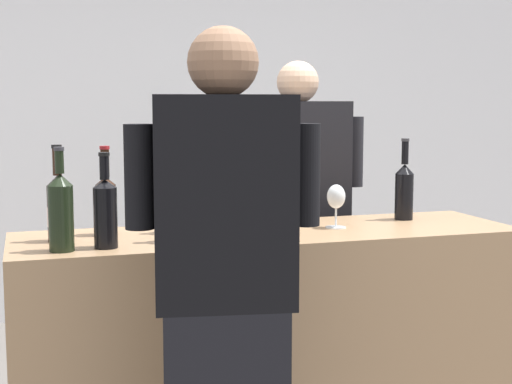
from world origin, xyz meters
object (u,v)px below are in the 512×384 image
wine_glass (336,199)px  wine_bottle_2 (181,205)px  wine_bottle_5 (61,210)px  wine_bottle_3 (58,207)px  wine_bottle_0 (105,211)px  wine_bottle_1 (106,204)px  wine_bottle_6 (248,203)px  potted_shrub (280,243)px  person_guest (224,333)px  wine_bottle_7 (184,198)px  wine_bottle_4 (404,189)px  person_server (297,248)px

wine_glass → wine_bottle_2: bearing=-170.5°
wine_bottle_5 → wine_bottle_3: bearing=90.0°
wine_bottle_3 → wine_glass: 1.03m
wine_bottle_0 → wine_bottle_1: wine_bottle_1 is taller
wine_bottle_6 → potted_shrub: size_ratio=0.27×
wine_bottle_3 → wine_glass: wine_bottle_3 is taller
wine_bottle_0 → wine_bottle_3: (-0.14, 0.17, -0.01)m
wine_bottle_2 → wine_bottle_6: (0.23, -0.04, 0.00)m
wine_bottle_3 → potted_shrub: size_ratio=0.27×
wine_bottle_6 → wine_glass: wine_bottle_6 is taller
wine_bottle_2 → potted_shrub: bearing=59.4°
wine_bottle_2 → person_guest: 0.59m
potted_shrub → wine_bottle_5: bearing=-129.9°
wine_bottle_1 → wine_bottle_7: (0.28, -0.04, 0.02)m
wine_bottle_5 → wine_bottle_4: bearing=10.8°
wine_bottle_7 → person_server: (0.63, 0.51, -0.32)m
wine_bottle_1 → wine_bottle_6: 0.52m
potted_shrub → wine_bottle_6: bearing=-113.1°
wine_bottle_5 → person_guest: person_guest is taller
wine_bottle_0 → wine_bottle_4: bearing=11.4°
wine_bottle_4 → person_guest: (-0.96, -0.72, -0.30)m
wine_bottle_1 → wine_bottle_7: 0.28m
wine_bottle_3 → wine_glass: bearing=-1.6°
wine_bottle_7 → potted_shrub: 1.60m
wine_bottle_7 → person_server: size_ratio=0.21×
wine_bottle_2 → wine_bottle_7: size_ratio=1.00×
wine_bottle_7 → wine_bottle_2: bearing=-105.3°
wine_bottle_5 → wine_bottle_6: (0.63, 0.01, -0.00)m
wine_bottle_1 → wine_bottle_3: 0.19m
wine_bottle_0 → wine_glass: bearing=9.0°
wine_bottle_7 → potted_shrub: size_ratio=0.28×
wine_bottle_3 → wine_bottle_5: bearing=-90.0°
wine_bottle_4 → wine_bottle_5: 1.40m
wine_bottle_0 → wine_glass: size_ratio=1.89×
wine_bottle_4 → potted_shrub: 1.34m
wine_bottle_4 → potted_shrub: wine_bottle_4 is taller
wine_bottle_0 → wine_bottle_5: bearing=-174.4°
wine_bottle_4 → wine_bottle_6: bearing=-161.4°
wine_bottle_3 → person_server: (1.08, 0.55, -0.31)m
wine_bottle_3 → person_guest: size_ratio=0.20×
wine_bottle_6 → person_server: size_ratio=0.20×
person_server → wine_bottle_4: bearing=-57.8°
person_server → potted_shrub: bearing=76.4°
potted_shrub → wine_bottle_4: bearing=-85.3°
wine_bottle_0 → wine_bottle_1: bearing=83.7°
wine_bottle_0 → wine_bottle_3: bearing=130.1°
wine_bottle_6 → person_guest: (-0.21, -0.47, -0.30)m
wine_bottle_3 → wine_bottle_1: bearing=25.0°
wine_bottle_3 → wine_bottle_4: bearing=3.3°
wine_bottle_3 → wine_bottle_5: size_ratio=0.99×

